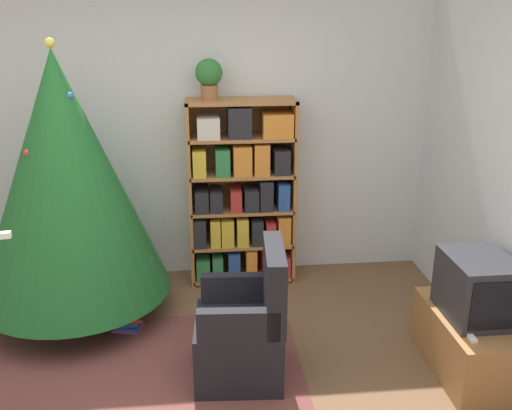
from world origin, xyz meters
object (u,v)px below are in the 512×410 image
object	(u,v)px
armchair	(245,332)
television	(478,287)
bookshelf	(243,195)
christmas_tree	(65,178)
potted_plant	(209,76)

from	to	relation	value
armchair	television	bearing A→B (deg)	89.90
bookshelf	christmas_tree	distance (m)	1.49
bookshelf	armchair	xyz separation A→B (m)	(-0.10, -1.44, -0.46)
christmas_tree	potted_plant	bearing A→B (deg)	26.02
television	armchair	size ratio (longest dim) A/B	0.54
television	christmas_tree	bearing A→B (deg)	159.61
bookshelf	armchair	size ratio (longest dim) A/B	1.75
armchair	potted_plant	bearing A→B (deg)	-169.78
bookshelf	armchair	bearing A→B (deg)	-93.99
christmas_tree	armchair	world-z (taller)	christmas_tree
television	potted_plant	world-z (taller)	potted_plant
armchair	potted_plant	xyz separation A→B (m)	(-0.16, 1.45, 1.48)
bookshelf	television	size ratio (longest dim) A/B	3.24
armchair	christmas_tree	bearing A→B (deg)	-122.50
television	potted_plant	bearing A→B (deg)	136.94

